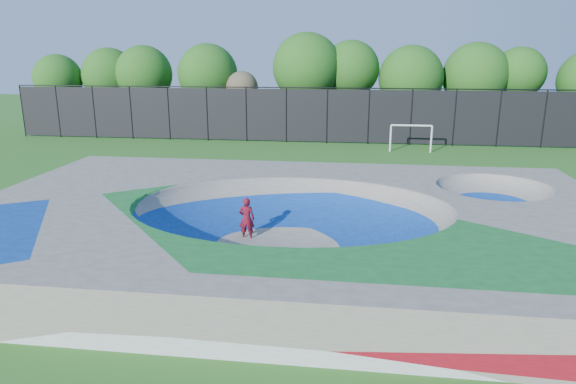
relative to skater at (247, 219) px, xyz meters
name	(u,v)px	position (x,y,z in m)	size (l,w,h in m)	color
ground	(291,246)	(1.63, -0.41, -0.77)	(120.00, 120.00, 0.00)	#255F1A
skate_deck	(291,225)	(1.63, -0.41, -0.02)	(22.00, 14.00, 1.50)	gray
skater	(247,219)	(0.00, 0.00, 0.00)	(0.56, 0.37, 1.55)	#B40E27
skateboard	(247,239)	(0.00, 0.00, -0.75)	(0.78, 0.22, 0.05)	black
soccer_goal	(411,133)	(7.41, 17.84, 0.50)	(2.79, 0.12, 1.84)	silver
fence	(327,115)	(1.63, 20.59, 1.32)	(48.09, 0.09, 4.04)	black
treeline	(360,73)	(3.91, 25.55, 4.10)	(52.16, 7.00, 8.52)	#4B3725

